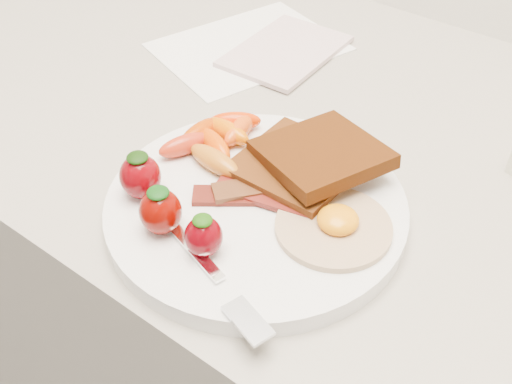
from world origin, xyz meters
The scene contains 11 objects.
counter centered at (0.00, 1.70, 0.45)m, with size 2.00×0.60×0.90m, color gray.
plate centered at (-0.02, 1.55, 0.91)m, with size 0.27×0.27×0.02m, color white.
toast_lower centered at (-0.02, 1.60, 0.93)m, with size 0.10×0.10×0.01m, color #48270D.
toast_upper centered at (0.00, 1.61, 0.94)m, with size 0.10×0.10×0.01m, color black.
fried_egg centered at (0.05, 1.56, 0.92)m, with size 0.11×0.11×0.02m.
bacon_strips centered at (-0.02, 1.55, 0.92)m, with size 0.11×0.10×0.01m.
baby_carrots centered at (-0.10, 1.58, 0.93)m, with size 0.09×0.11×0.02m.
strawberries centered at (-0.07, 1.48, 0.94)m, with size 0.12×0.06×0.05m.
fork centered at (0.01, 1.45, 0.92)m, with size 0.16×0.07×0.00m.
paper_sheet centered at (-0.22, 1.79, 0.90)m, with size 0.16×0.22×0.00m, color white.
notepad centered at (-0.17, 1.80, 0.91)m, with size 0.11×0.16×0.01m, color beige.
Camera 1 is at (0.24, 1.21, 1.30)m, focal length 45.00 mm.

